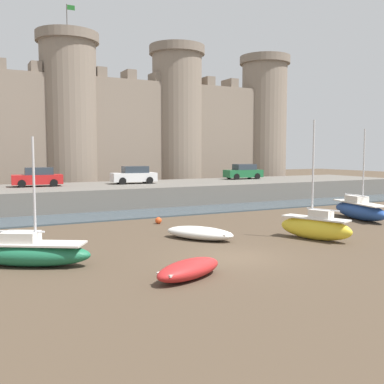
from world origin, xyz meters
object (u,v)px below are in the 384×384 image
object	(u,v)px
mooring_buoy_off_centre	(158,221)
car_quay_centre_east	(243,172)
sailboat_foreground_right	(360,210)
car_quay_centre_west	(134,175)
sailboat_midflat_centre	(29,252)
sailboat_near_channel_left	(316,227)
rowboat_midflat_left	(189,269)
rowboat_foreground_left	(200,233)
car_quay_west	(38,177)

from	to	relation	value
mooring_buoy_off_centre	car_quay_centre_east	bearing A→B (deg)	41.23
sailboat_foreground_right	car_quay_centre_west	distance (m)	20.17
sailboat_midflat_centre	sailboat_near_channel_left	xyz separation A→B (m)	(14.35, -1.10, 0.12)
car_quay_centre_east	car_quay_centre_west	world-z (taller)	same
sailboat_near_channel_left	car_quay_centre_west	bearing A→B (deg)	96.56
rowboat_midflat_left	rowboat_foreground_left	xyz separation A→B (m)	(3.89, 6.42, -0.01)
car_quay_centre_east	mooring_buoy_off_centre	bearing A→B (deg)	-138.77
sailboat_foreground_right	rowboat_foreground_left	xyz separation A→B (m)	(-13.26, -1.23, -0.32)
sailboat_foreground_right	rowboat_midflat_left	distance (m)	18.78
sailboat_midflat_centre	rowboat_foreground_left	distance (m)	9.04
sailboat_foreground_right	sailboat_midflat_centre	distance (m)	22.32
mooring_buoy_off_centre	car_quay_centre_west	distance (m)	13.19
car_quay_centre_west	sailboat_near_channel_left	bearing A→B (deg)	-83.44
car_quay_centre_west	rowboat_foreground_left	bearing A→B (deg)	-99.31
sailboat_near_channel_left	sailboat_foreground_right	bearing A→B (deg)	27.79
mooring_buoy_off_centre	rowboat_midflat_left	bearing A→B (deg)	-107.99
mooring_buoy_off_centre	sailboat_midflat_centre	bearing A→B (deg)	-139.59
mooring_buoy_off_centre	car_quay_centre_west	bearing A→B (deg)	76.93
car_quay_west	car_quay_centre_east	distance (m)	21.53
mooring_buoy_off_centre	car_quay_centre_east	size ratio (longest dim) A/B	0.10
sailboat_near_channel_left	rowboat_midflat_left	bearing A→B (deg)	-159.21
mooring_buoy_off_centre	car_quay_west	size ratio (longest dim) A/B	0.10
car_quay_centre_east	sailboat_midflat_centre	bearing A→B (deg)	-139.07
rowboat_foreground_left	sailboat_near_channel_left	bearing A→B (deg)	-27.50
rowboat_midflat_left	sailboat_near_channel_left	distance (m)	10.04
sailboat_foreground_right	rowboat_midflat_left	xyz separation A→B (m)	(-17.15, -7.65, -0.31)
sailboat_midflat_centre	car_quay_centre_west	bearing A→B (deg)	59.60
sailboat_near_channel_left	sailboat_midflat_centre	bearing A→B (deg)	175.62
sailboat_near_channel_left	mooring_buoy_off_centre	world-z (taller)	sailboat_near_channel_left
sailboat_near_channel_left	car_quay_centre_west	world-z (taller)	sailboat_near_channel_left
sailboat_midflat_centre	car_quay_centre_east	world-z (taller)	sailboat_midflat_centre
sailboat_foreground_right	sailboat_near_channel_left	world-z (taller)	sailboat_near_channel_left
sailboat_foreground_right	car_quay_centre_west	bearing A→B (deg)	120.60
rowboat_midflat_left	car_quay_west	world-z (taller)	car_quay_west
rowboat_foreground_left	car_quay_west	world-z (taller)	car_quay_west
car_quay_centre_west	sailboat_foreground_right	bearing A→B (deg)	-59.40
mooring_buoy_off_centre	car_quay_centre_east	world-z (taller)	car_quay_centre_east
sailboat_foreground_right	mooring_buoy_off_centre	distance (m)	13.96
sailboat_midflat_centre	car_quay_west	bearing A→B (deg)	80.68
rowboat_midflat_left	car_quay_centre_west	xyz separation A→B (m)	(6.93, 24.94, 2.16)
sailboat_foreground_right	mooring_buoy_off_centre	world-z (taller)	sailboat_foreground_right
sailboat_near_channel_left	car_quay_west	bearing A→B (deg)	116.65
sailboat_midflat_centre	mooring_buoy_off_centre	size ratio (longest dim) A/B	12.32
mooring_buoy_off_centre	sailboat_foreground_right	bearing A→B (deg)	-19.40
rowboat_foreground_left	car_quay_west	bearing A→B (deg)	106.05
sailboat_midflat_centre	rowboat_midflat_left	bearing A→B (deg)	-43.16
rowboat_foreground_left	car_quay_west	size ratio (longest dim) A/B	0.97
sailboat_midflat_centre	car_quay_west	size ratio (longest dim) A/B	1.26
rowboat_foreground_left	sailboat_near_channel_left	distance (m)	6.20
sailboat_near_channel_left	car_quay_centre_east	world-z (taller)	sailboat_near_channel_left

